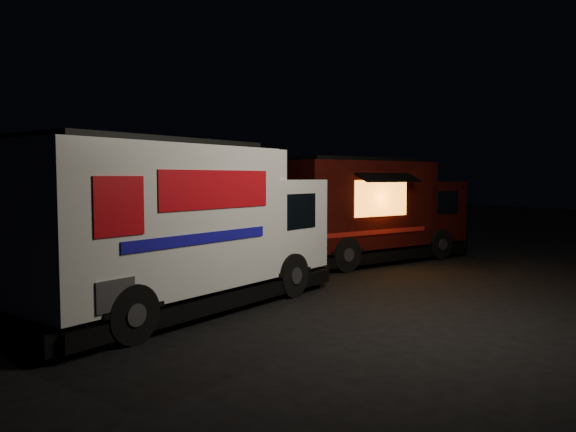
# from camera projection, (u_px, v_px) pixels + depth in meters

# --- Properties ---
(ground) EXTENTS (80.00, 80.00, 0.00)m
(ground) POSITION_uv_depth(u_px,v_px,m) (306.00, 295.00, 12.91)
(ground) COLOR black
(ground) RESTS_ON ground
(white_truck) EXTENTS (7.98, 4.41, 3.44)m
(white_truck) POSITION_uv_depth(u_px,v_px,m) (184.00, 225.00, 11.56)
(white_truck) COLOR silver
(white_truck) RESTS_ON ground
(red_truck) EXTENTS (7.25, 2.98, 3.32)m
(red_truck) POSITION_uv_depth(u_px,v_px,m) (370.00, 210.00, 18.17)
(red_truck) COLOR #320A09
(red_truck) RESTS_ON ground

